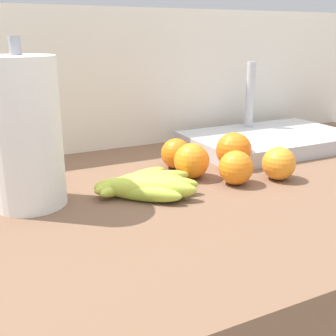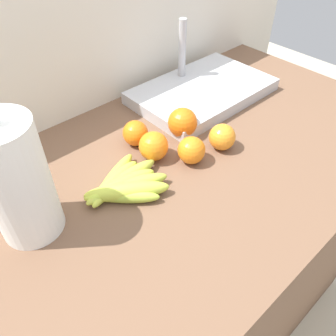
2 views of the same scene
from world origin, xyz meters
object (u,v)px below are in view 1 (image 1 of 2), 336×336
Objects in this scene: orange_right at (176,153)px; paper_towel_roll at (25,134)px; banana_bunch at (142,185)px; orange_center at (234,150)px; sink_basin at (269,139)px; orange_back_right at (192,161)px; orange_far_right at (279,163)px; orange_back_left at (236,168)px.

paper_towel_roll is at bearing -167.04° from orange_right.
orange_center is at bearing 14.57° from banana_bunch.
sink_basin reaches higher than banana_bunch.
banana_bunch is 2.76× the size of orange_back_right.
orange_far_right is at bearing -46.74° from orange_right.
orange_back_left is at bearing 170.83° from orange_far_right.
orange_back_left is 1.02× the size of orange_right.
sink_basin is (0.31, 0.05, -0.01)m from orange_right.
orange_center is 0.19× the size of sink_basin.
paper_towel_roll reaches higher than orange_right.
orange_right reaches higher than banana_bunch.
banana_bunch is at bearing -161.37° from orange_back_right.
orange_far_right is at bearing -125.27° from sink_basin.
orange_back_left is 0.40m from paper_towel_roll.
paper_towel_roll is at bearing 169.56° from orange_far_right.
orange_back_left is 0.86× the size of orange_center.
orange_right is at bearing 41.93° from banana_bunch.
orange_back_left is 0.09m from orange_back_right.
orange_back_right is 0.33m from sink_basin.
orange_center is 1.08× the size of orange_back_right.
orange_center is (-0.04, 0.11, 0.01)m from orange_far_right.
sink_basin is at bearing 22.32° from orange_back_right.
orange_center is 0.45m from paper_towel_roll.
sink_basin is (0.63, 0.13, -0.11)m from paper_towel_roll.
sink_basin is (0.31, 0.13, -0.02)m from orange_back_right.
sink_basin reaches higher than orange_back_left.
orange_back_right is at bearing -157.68° from sink_basin.
banana_bunch is 2.97× the size of orange_far_right.
orange_back_left is at bearing -8.37° from banana_bunch.
paper_towel_roll reaches higher than orange_back_left.
orange_back_right is at bearing -91.94° from orange_right.
orange_back_right reaches higher than orange_back_left.
paper_towel_roll is at bearing -177.36° from orange_center.
sink_basin is at bearing 11.26° from paper_towel_roll.
orange_back_right is at bearing 129.82° from orange_back_left.
paper_towel_roll is at bearing 179.88° from orange_back_right.
paper_towel_roll reaches higher than sink_basin.
orange_far_right is 0.12m from orange_center.
sink_basin is (0.19, 0.11, -0.02)m from orange_center.
orange_right is (-0.15, 0.16, -0.00)m from orange_far_right.
banana_bunch is at bearing -138.07° from orange_right.
orange_far_right is 0.93× the size of orange_back_right.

